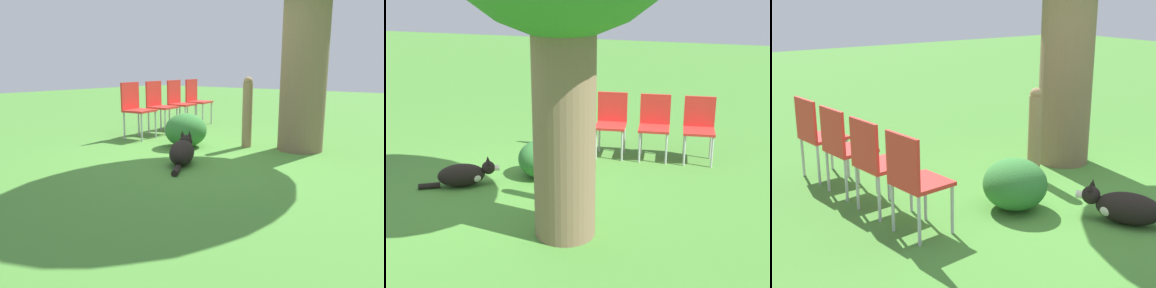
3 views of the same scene
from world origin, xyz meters
TOP-DOWN VIEW (x-y plane):
  - ground_plane at (0.00, 0.00)m, footprint 30.00×30.00m
  - dog at (-0.32, -0.79)m, footprint 0.59×0.93m
  - fence_post at (-0.19, 0.58)m, footprint 0.15×0.15m
  - red_chair_0 at (-2.02, 0.08)m, footprint 0.47×0.49m
  - red_chair_1 at (-2.07, 0.71)m, footprint 0.47×0.49m
  - red_chair_2 at (-2.12, 1.34)m, footprint 0.47×0.49m
  - red_chair_3 at (-2.17, 1.98)m, footprint 0.47×0.49m
  - tennis_ball at (1.66, 1.57)m, footprint 0.07×0.07m
  - low_shrub at (-0.92, 0.04)m, footprint 0.63×0.63m

SIDE VIEW (x-z plane):
  - ground_plane at x=0.00m, z-range 0.00..0.00m
  - tennis_ball at x=1.66m, z-range 0.00..0.07m
  - dog at x=-0.32m, z-range -0.03..0.33m
  - low_shrub at x=-0.92m, z-range 0.00..0.50m
  - fence_post at x=-0.19m, z-range 0.01..1.05m
  - red_chair_0 at x=-2.02m, z-range 0.08..1.01m
  - red_chair_1 at x=-2.07m, z-range 0.08..1.01m
  - red_chair_2 at x=-2.12m, z-range 0.08..1.01m
  - red_chair_3 at x=-2.17m, z-range 0.08..1.01m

